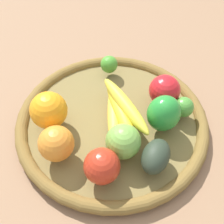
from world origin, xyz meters
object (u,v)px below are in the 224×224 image
avocado (156,156)px  lime_0 (183,107)px  banana_bunch (120,110)px  bell_pepper (164,113)px  apple_0 (123,141)px  lime_1 (109,64)px  orange_1 (49,110)px  apple_1 (102,166)px  apple_2 (165,90)px  orange_0 (56,143)px

avocado → lime_0: (0.15, 0.02, -0.00)m
banana_bunch → bell_pepper: 0.10m
apple_0 → lime_1: apple_0 is taller
banana_bunch → avocado: bearing=-111.2°
lime_0 → orange_1: bearing=132.9°
apple_1 → apple_2: (0.24, 0.01, 0.00)m
lime_0 → apple_2: bearing=83.5°
avocado → bell_pepper: bearing=24.0°
apple_1 → apple_2: apple_2 is taller
lime_1 → bell_pepper: bearing=-108.6°
orange_1 → apple_1: bearing=-100.4°
apple_1 → lime_1: apple_1 is taller
apple_1 → banana_bunch: bearing=24.1°
avocado → apple_0: bearing=103.4°
apple_0 → apple_2: same height
apple_0 → apple_2: 0.17m
orange_0 → lime_0: size_ratio=1.57×
avocado → orange_1: (-0.05, 0.24, 0.01)m
avocado → banana_bunch: bearing=68.8°
apple_2 → avocado: bearing=-153.4°
apple_0 → apple_2: size_ratio=1.00×
apple_0 → apple_1: apple_0 is taller
lime_1 → lime_0: lime_0 is taller
lime_1 → apple_0: bearing=-134.9°
avocado → lime_0: avocado is taller
banana_bunch → lime_1: 0.16m
orange_0 → bell_pepper: bearing=-33.7°
orange_0 → orange_1: size_ratio=0.89×
apple_0 → apple_1: size_ratio=1.02×
bell_pepper → apple_2: (0.07, 0.04, -0.01)m
bell_pepper → apple_2: 0.08m
orange_0 → banana_bunch: bearing=-15.8°
banana_bunch → bell_pepper: bearing=-64.2°
apple_2 → orange_0: bearing=160.5°
orange_1 → apple_2: bearing=-37.9°
orange_0 → lime_0: 0.30m
bell_pepper → lime_0: (0.06, -0.02, -0.02)m
orange_1 → apple_0: bearing=-77.8°
apple_0 → bell_pepper: size_ratio=0.84×
lime_1 → orange_0: bearing=-164.1°
banana_bunch → lime_1: bearing=46.9°
orange_0 → lime_1: 0.28m
bell_pepper → apple_1: size_ratio=1.21×
lime_1 → lime_0: bearing=-92.5°
orange_1 → lime_1: (0.22, 0.00, -0.02)m
bell_pepper → orange_0: bearing=-8.9°
bell_pepper → lime_1: 0.22m
orange_0 → apple_1: 0.11m
orange_1 → lime_0: orange_1 is taller
apple_0 → apple_2: bearing=3.3°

